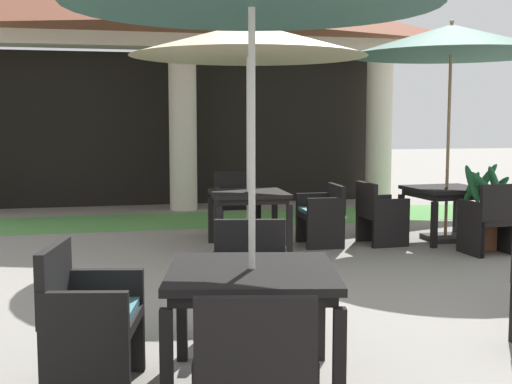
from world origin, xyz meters
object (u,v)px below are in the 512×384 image
patio_chair_near_foreground_west (88,321)px  patio_table_near_foreground (252,284)px  patio_chair_mid_left_east (322,215)px  potted_palm_right_edge (482,221)px  patio_chair_mid_right_west (380,215)px  patio_chair_mid_right_south (490,221)px  patio_umbrella_mid_right (451,41)px  patio_table_mid_left (249,199)px  patio_chair_mid_left_north (237,205)px  patio_table_mid_right (447,195)px  patio_chair_near_foreground_north (250,284)px  patio_umbrella_mid_left (248,41)px

patio_chair_near_foreground_west → patio_table_near_foreground: bearing=90.0°
patio_chair_mid_left_east → potted_palm_right_edge: 2.06m
patio_chair_mid_right_west → patio_chair_mid_right_south: (1.05, -0.94, 0.02)m
patio_umbrella_mid_right → patio_chair_mid_right_south: 2.48m
patio_table_mid_left → patio_chair_mid_left_north: (0.04, 0.98, -0.21)m
patio_table_mid_right → patio_chair_mid_right_south: 1.02m
patio_chair_near_foreground_west → patio_chair_near_foreground_north: bearing=135.0°
patio_chair_mid_left_north → patio_chair_mid_right_west: patio_chair_mid_left_north is taller
patio_chair_near_foreground_north → patio_table_mid_left: bearing=-90.3°
patio_umbrella_mid_left → patio_chair_mid_left_east: 2.43m
patio_chair_near_foreground_north → patio_chair_mid_left_north: bearing=-88.2°
patio_chair_mid_left_east → patio_table_mid_right: size_ratio=0.79×
patio_table_mid_right → patio_chair_mid_right_south: (0.06, -0.99, -0.22)m
patio_table_mid_left → patio_table_mid_right: size_ratio=0.97×
patio_chair_near_foreground_west → patio_chair_mid_left_east: patio_chair_near_foreground_west is taller
patio_umbrella_mid_right → patio_chair_mid_left_east: bearing=178.7°
patio_chair_mid_left_east → patio_chair_mid_right_south: size_ratio=0.91×
patio_chair_mid_left_east → patio_table_near_foreground: bearing=158.8°
patio_chair_near_foreground_west → patio_chair_mid_right_south: bearing=135.9°
patio_chair_near_foreground_north → potted_palm_right_edge: bearing=-130.6°
patio_chair_near_foreground_west → patio_chair_near_foreground_north: size_ratio=1.03×
patio_chair_near_foreground_north → patio_chair_mid_left_north: (0.79, 4.48, 0.02)m
patio_chair_near_foreground_west → patio_table_mid_right: 6.28m
patio_chair_near_foreground_north → patio_chair_mid_right_west: size_ratio=1.06×
patio_chair_mid_left_north → patio_chair_mid_right_south: bearing=145.6°
patio_umbrella_mid_right → potted_palm_right_edge: (0.21, -0.57, -2.34)m
patio_table_near_foreground → patio_umbrella_mid_right: 6.09m
patio_umbrella_mid_left → patio_umbrella_mid_right: (2.74, -0.08, 0.05)m
patio_chair_near_foreground_north → patio_chair_mid_right_west: 4.19m
patio_chair_near_foreground_west → patio_umbrella_mid_right: size_ratio=0.30×
patio_umbrella_mid_right → patio_table_near_foreground: bearing=-130.0°
patio_chair_mid_left_east → patio_umbrella_mid_right: size_ratio=0.27×
patio_umbrella_mid_left → patio_chair_mid_left_north: bearing=87.7°
patio_chair_near_foreground_west → patio_table_mid_right: (4.68, 4.19, 0.20)m
potted_palm_right_edge → patio_table_mid_left: bearing=167.6°
patio_table_mid_right → patio_table_mid_left: bearing=178.3°
patio_table_mid_left → patio_chair_near_foreground_north: bearing=-102.1°
patio_chair_near_foreground_north → patio_chair_mid_left_east: bearing=-104.8°
patio_chair_near_foreground_north → patio_chair_mid_right_south: size_ratio=0.99×
patio_table_mid_right → patio_chair_near_foreground_north: bearing=-135.6°
patio_chair_near_foreground_north → patio_table_mid_right: patio_chair_near_foreground_north is taller
patio_umbrella_mid_left → patio_chair_mid_right_west: 2.84m
patio_table_mid_left → patio_chair_mid_left_north: 1.00m
patio_table_near_foreground → potted_palm_right_edge: size_ratio=1.09×
patio_umbrella_mid_right → patio_chair_mid_right_west: bearing=-176.8°
patio_chair_mid_right_south → patio_table_mid_right: bearing=90.0°
patio_chair_mid_left_north → patio_table_near_foreground: bearing=82.0°
patio_table_near_foreground → patio_chair_mid_left_east: (1.94, 4.44, -0.26)m
patio_chair_near_foreground_west → patio_chair_mid_left_east: 5.14m
patio_table_near_foreground → patio_chair_mid_right_south: 5.07m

